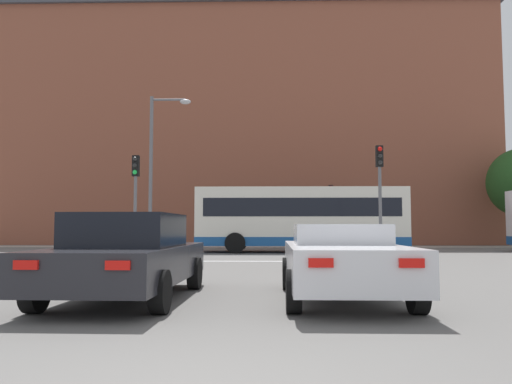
{
  "coord_description": "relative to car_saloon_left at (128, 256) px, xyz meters",
  "views": [
    {
      "loc": [
        0.53,
        -3.31,
        1.25
      ],
      "look_at": [
        -0.09,
        22.69,
        3.1
      ],
      "focal_mm": 35.0,
      "sensor_mm": 36.0,
      "label": 1
    }
  ],
  "objects": [
    {
      "name": "car_roadster_right",
      "position": [
        3.73,
        0.05,
        -0.08
      ],
      "size": [
        2.04,
        4.64,
        1.3
      ],
      "rotation": [
        0.0,
        0.0,
        -0.01
      ],
      "color": "silver",
      "rests_on": "ground_plane"
    },
    {
      "name": "pedestrian_waiting",
      "position": [
        -6.69,
        23.92,
        0.34
      ],
      "size": [
        0.4,
        0.45,
        1.85
      ],
      "rotation": [
        0.0,
        0.0,
        5.3
      ],
      "color": "black",
      "rests_on": "ground_plane"
    },
    {
      "name": "traffic_light_near_right",
      "position": [
        6.63,
        9.94,
        2.14
      ],
      "size": [
        0.26,
        0.31,
        4.31
      ],
      "color": "slate",
      "rests_on": "ground_plane"
    },
    {
      "name": "far_pavement",
      "position": [
        1.91,
        23.8,
        -0.75
      ],
      "size": [
        68.07,
        2.5,
        0.01
      ],
      "primitive_type": "cube",
      "color": "#A09B91",
      "rests_on": "ground_plane"
    },
    {
      "name": "car_saloon_left",
      "position": [
        0.0,
        0.0,
        0.0
      ],
      "size": [
        2.15,
        4.8,
        1.49
      ],
      "rotation": [
        0.0,
        0.0,
        -0.02
      ],
      "color": "#232328",
      "rests_on": "ground_plane"
    },
    {
      "name": "stop_line_strip",
      "position": [
        1.91,
        9.81,
        -0.75
      ],
      "size": [
        7.26,
        0.3,
        0.01
      ],
      "primitive_type": "cube",
      "color": "silver",
      "rests_on": "ground_plane"
    },
    {
      "name": "pedestrian_walking_east",
      "position": [
        -4.78,
        23.32,
        0.34
      ],
      "size": [
        0.36,
        0.45,
        1.85
      ],
      "rotation": [
        0.0,
        0.0,
        1.99
      ],
      "color": "black",
      "rests_on": "ground_plane"
    },
    {
      "name": "street_lamp_junction",
      "position": [
        -2.52,
        13.43,
        3.6
      ],
      "size": [
        1.86,
        0.36,
        7.18
      ],
      "color": "slate",
      "rests_on": "ground_plane"
    },
    {
      "name": "bus_crossing_lead",
      "position": [
        4.09,
        16.6,
        0.98
      ],
      "size": [
        10.43,
        2.71,
        3.23
      ],
      "rotation": [
        0.0,
        0.0,
        -1.57
      ],
      "color": "silver",
      "rests_on": "ground_plane"
    },
    {
      "name": "traffic_light_far_right",
      "position": [
        6.5,
        23.49,
        1.94
      ],
      "size": [
        0.26,
        0.31,
        3.99
      ],
      "color": "slate",
      "rests_on": "ground_plane"
    },
    {
      "name": "traffic_light_near_left",
      "position": [
        -2.61,
        10.11,
        1.94
      ],
      "size": [
        0.26,
        0.31,
        4.0
      ],
      "color": "slate",
      "rests_on": "ground_plane"
    },
    {
      "name": "brick_civic_building",
      "position": [
        0.06,
        32.89,
        9.32
      ],
      "size": [
        39.11,
        13.69,
        26.57
      ],
      "color": "brown",
      "rests_on": "ground_plane"
    }
  ]
}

